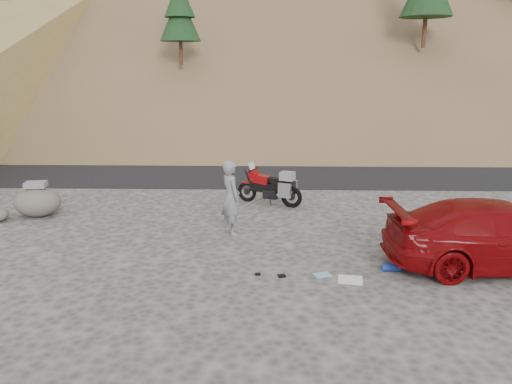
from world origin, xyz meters
TOP-DOWN VIEW (x-y plane):
  - ground at (0.00, 0.00)m, footprint 140.00×140.00m
  - road at (0.00, 9.00)m, footprint 120.00×7.00m
  - motorcycle at (0.43, 3.60)m, footprint 2.01×1.11m
  - man at (-0.60, 0.83)m, footprint 0.73×0.82m
  - red_car at (5.20, -1.18)m, footprint 4.91×2.18m
  - boulder at (-6.18, 2.23)m, footprint 1.33×1.15m
  - gear_white_cloth at (1.97, -1.94)m, footprint 0.53×0.49m
  - gear_blue_mat at (2.88, -1.46)m, footprint 0.39×0.18m
  - gear_bottle at (3.63, -0.98)m, footprint 0.10×0.10m
  - gear_funnel at (3.90, -1.40)m, footprint 0.13×0.13m
  - gear_glove_a at (0.61, -1.82)m, footprint 0.17×0.14m
  - gear_glove_b at (0.13, -1.74)m, footprint 0.12×0.10m
  - gear_blue_cloth at (1.44, -1.71)m, footprint 0.40×0.35m

SIDE VIEW (x-z plane):
  - ground at x=0.00m, z-range 0.00..0.00m
  - road at x=0.00m, z-range -0.03..0.03m
  - man at x=-0.60m, z-range -0.94..0.94m
  - red_car at x=5.20m, z-range -0.70..0.70m
  - gear_blue_cloth at x=1.44m, z-range 0.00..0.01m
  - gear_white_cloth at x=1.97m, z-range 0.00..0.02m
  - gear_glove_b at x=0.13m, z-range 0.00..0.04m
  - gear_glove_a at x=0.61m, z-range 0.00..0.04m
  - gear_blue_mat at x=2.88m, z-range 0.00..0.15m
  - gear_funnel at x=3.90m, z-range 0.00..0.16m
  - gear_bottle at x=3.63m, z-range 0.00..0.22m
  - boulder at x=-6.18m, z-range -0.07..0.95m
  - motorcycle at x=0.43m, z-range -0.09..1.18m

